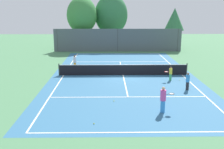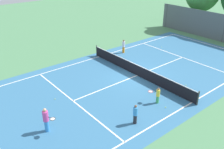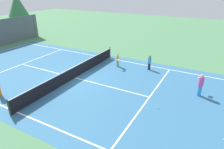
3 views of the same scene
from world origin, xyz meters
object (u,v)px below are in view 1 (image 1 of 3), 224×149
tennis_ball_0 (179,80)px  tennis_ball_4 (92,61)px  tennis_ball_3 (136,74)px  tennis_ball_2 (160,70)px  player_3 (188,81)px  player_2 (170,73)px  tennis_ball_1 (114,101)px  player_0 (75,62)px  player_1 (163,99)px  tennis_ball_5 (94,123)px

tennis_ball_0 → tennis_ball_4: same height
tennis_ball_3 → tennis_ball_2: bearing=27.2°
tennis_ball_2 → player_3: bearing=-82.3°
tennis_ball_2 → tennis_ball_4: 8.79m
player_2 → player_3: (0.69, -2.81, 0.06)m
tennis_ball_1 → tennis_ball_3: bearing=73.9°
tennis_ball_0 → tennis_ball_3: bearing=145.6°
tennis_ball_2 → tennis_ball_3: (-2.52, -1.30, 0.00)m
player_0 → tennis_ball_4: player_0 is taller
player_0 → tennis_ball_2: size_ratio=21.55×
player_1 → player_3: bearing=58.7°
player_2 → tennis_ball_3: bearing=138.6°
tennis_ball_3 → tennis_ball_5: size_ratio=1.00×
tennis_ball_1 → tennis_ball_3: size_ratio=1.00×
tennis_ball_4 → tennis_ball_3: bearing=-55.6°
tennis_ball_0 → tennis_ball_4: 12.05m
player_0 → tennis_ball_0: 10.59m
player_0 → tennis_ball_2: bearing=-6.0°
player_3 → tennis_ball_0: size_ratio=20.38×
tennis_ball_0 → tennis_ball_3: size_ratio=1.00×
player_3 → tennis_ball_0: (0.12, 2.79, -0.66)m
tennis_ball_3 → tennis_ball_5: same height
player_0 → tennis_ball_4: 4.68m
player_3 → tennis_ball_4: 14.21m
player_1 → tennis_ball_3: player_1 is taller
tennis_ball_1 → tennis_ball_5: 3.82m
player_2 → tennis_ball_5: (-6.11, -9.01, -0.60)m
tennis_ball_3 → player_3: bearing=-56.8°
player_1 → player_0: bearing=119.1°
tennis_ball_5 → tennis_ball_3: bearing=73.4°
tennis_ball_1 → tennis_ball_3: same height
player_2 → tennis_ball_1: size_ratio=18.28×
player_2 → tennis_ball_2: size_ratio=18.28×
tennis_ball_4 → tennis_ball_5: same height
player_1 → player_2: (2.07, 7.34, -0.19)m
player_2 → tennis_ball_0: player_2 is taller
tennis_ball_2 → tennis_ball_5: same height
tennis_ball_3 → tennis_ball_4: (-4.51, 6.58, 0.00)m
player_0 → tennis_ball_0: size_ratio=21.55×
tennis_ball_2 → tennis_ball_5: (-5.91, -12.70, 0.00)m
tennis_ball_0 → tennis_ball_5: bearing=-127.6°
tennis_ball_0 → tennis_ball_2: 3.84m
player_1 → tennis_ball_2: (1.87, 11.03, -0.79)m
player_0 → tennis_ball_5: (2.60, -13.59, -0.70)m
tennis_ball_4 → tennis_ball_5: size_ratio=1.00×
player_0 → tennis_ball_3: 6.42m
tennis_ball_0 → player_2: bearing=178.6°
player_0 → player_3: bearing=-38.2°
player_3 → tennis_ball_2: bearing=97.7°
player_2 → tennis_ball_0: size_ratio=18.28×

